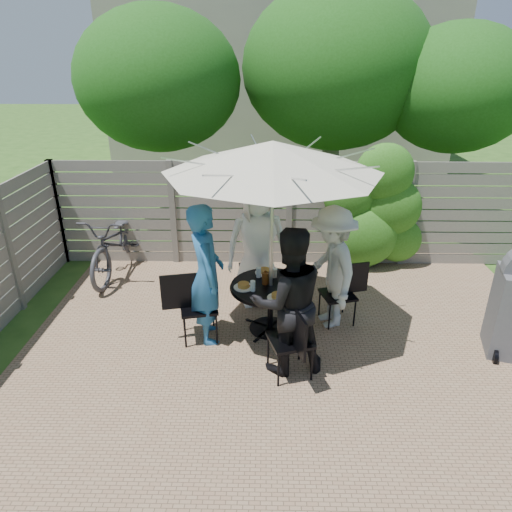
{
  "coord_description": "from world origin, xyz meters",
  "views": [
    {
      "loc": [
        -0.42,
        -4.45,
        3.48
      ],
      "look_at": [
        -0.53,
        1.03,
        1.01
      ],
      "focal_mm": 32.0,
      "sensor_mm": 36.0,
      "label": 1
    }
  ],
  "objects_px": {
    "umbrella": "(273,157)",
    "chair_back": "(255,279)",
    "plate_back": "(265,271)",
    "person_back": "(257,244)",
    "patio_table": "(270,299)",
    "chair_right": "(338,305)",
    "bicycle": "(117,242)",
    "person_front": "(288,302)",
    "plate_extra": "(290,293)",
    "plate_front": "(278,297)",
    "glass_front": "(284,289)",
    "person_left": "(207,275)",
    "chair_front": "(290,354)",
    "glass_back": "(259,272)",
    "syrup_jug": "(265,278)",
    "plate_right": "(297,281)",
    "coffee_cup": "(274,273)",
    "chair_left": "(198,319)",
    "glass_left": "(253,286)",
    "plate_left": "(244,286)",
    "person_right": "(332,268)"
  },
  "relations": [
    {
      "from": "chair_right",
      "to": "plate_back",
      "type": "distance_m",
      "value": 1.12
    },
    {
      "from": "plate_extra",
      "to": "glass_front",
      "type": "distance_m",
      "value": 0.1
    },
    {
      "from": "plate_right",
      "to": "plate_extra",
      "type": "relative_size",
      "value": 1.08
    },
    {
      "from": "plate_back",
      "to": "plate_extra",
      "type": "distance_m",
      "value": 0.68
    },
    {
      "from": "plate_right",
      "to": "glass_back",
      "type": "bearing_deg",
      "value": 163.91
    },
    {
      "from": "person_left",
      "to": "person_right",
      "type": "bearing_deg",
      "value": -90.0
    },
    {
      "from": "person_front",
      "to": "plate_left",
      "type": "distance_m",
      "value": 0.92
    },
    {
      "from": "chair_front",
      "to": "plate_front",
      "type": "distance_m",
      "value": 0.74
    },
    {
      "from": "person_back",
      "to": "plate_back",
      "type": "relative_size",
      "value": 7.23
    },
    {
      "from": "patio_table",
      "to": "glass_back",
      "type": "height_order",
      "value": "glass_back"
    },
    {
      "from": "plate_front",
      "to": "coffee_cup",
      "type": "distance_m",
      "value": 0.59
    },
    {
      "from": "person_front",
      "to": "glass_front",
      "type": "xyz_separation_m",
      "value": [
        -0.03,
        0.58,
        -0.14
      ]
    },
    {
      "from": "umbrella",
      "to": "syrup_jug",
      "type": "relative_size",
      "value": 19.72
    },
    {
      "from": "chair_right",
      "to": "syrup_jug",
      "type": "height_order",
      "value": "chair_right"
    },
    {
      "from": "chair_back",
      "to": "chair_front",
      "type": "height_order",
      "value": "chair_front"
    },
    {
      "from": "person_front",
      "to": "glass_back",
      "type": "distance_m",
      "value": 1.1
    },
    {
      "from": "person_left",
      "to": "chair_front",
      "type": "bearing_deg",
      "value": -139.3
    },
    {
      "from": "plate_back",
      "to": "glass_front",
      "type": "relative_size",
      "value": 1.86
    },
    {
      "from": "bicycle",
      "to": "chair_left",
      "type": "bearing_deg",
      "value": -46.22
    },
    {
      "from": "glass_back",
      "to": "syrup_jug",
      "type": "height_order",
      "value": "syrup_jug"
    },
    {
      "from": "person_left",
      "to": "glass_front",
      "type": "height_order",
      "value": "person_left"
    },
    {
      "from": "syrup_jug",
      "to": "plate_front",
      "type": "bearing_deg",
      "value": -68.59
    },
    {
      "from": "plate_front",
      "to": "coffee_cup",
      "type": "height_order",
      "value": "coffee_cup"
    },
    {
      "from": "chair_front",
      "to": "chair_back",
      "type": "bearing_deg",
      "value": -3.55
    },
    {
      "from": "coffee_cup",
      "to": "plate_front",
      "type": "bearing_deg",
      "value": -86.7
    },
    {
      "from": "coffee_cup",
      "to": "person_left",
      "type": "bearing_deg",
      "value": -153.6
    },
    {
      "from": "person_back",
      "to": "umbrella",
      "type": "bearing_deg",
      "value": -90.0
    },
    {
      "from": "plate_back",
      "to": "person_back",
      "type": "bearing_deg",
      "value": 103.09
    },
    {
      "from": "person_front",
      "to": "plate_extra",
      "type": "height_order",
      "value": "person_front"
    },
    {
      "from": "person_front",
      "to": "chair_left",
      "type": "bearing_deg",
      "value": -40.67
    },
    {
      "from": "person_front",
      "to": "plate_front",
      "type": "relative_size",
      "value": 6.93
    },
    {
      "from": "plate_front",
      "to": "glass_front",
      "type": "xyz_separation_m",
      "value": [
        0.08,
        0.12,
        0.05
      ]
    },
    {
      "from": "glass_front",
      "to": "bicycle",
      "type": "height_order",
      "value": "bicycle"
    },
    {
      "from": "patio_table",
      "to": "chair_right",
      "type": "distance_m",
      "value": 0.99
    },
    {
      "from": "glass_left",
      "to": "bicycle",
      "type": "relative_size",
      "value": 0.07
    },
    {
      "from": "chair_back",
      "to": "person_left",
      "type": "xyz_separation_m",
      "value": [
        -0.59,
        -1.13,
        0.64
      ]
    },
    {
      "from": "patio_table",
      "to": "plate_extra",
      "type": "height_order",
      "value": "plate_extra"
    },
    {
      "from": "person_front",
      "to": "plate_extra",
      "type": "bearing_deg",
      "value": -108.76
    },
    {
      "from": "chair_left",
      "to": "bicycle",
      "type": "height_order",
      "value": "bicycle"
    },
    {
      "from": "glass_back",
      "to": "glass_front",
      "type": "bearing_deg",
      "value": -54.91
    },
    {
      "from": "chair_front",
      "to": "plate_back",
      "type": "xyz_separation_m",
      "value": [
        -0.3,
        1.29,
        0.42
      ]
    },
    {
      "from": "chair_back",
      "to": "plate_left",
      "type": "relative_size",
      "value": 3.68
    },
    {
      "from": "umbrella",
      "to": "chair_back",
      "type": "bearing_deg",
      "value": 103.04
    },
    {
      "from": "patio_table",
      "to": "chair_right",
      "type": "relative_size",
      "value": 1.43
    },
    {
      "from": "chair_back",
      "to": "bicycle",
      "type": "relative_size",
      "value": 0.46
    },
    {
      "from": "chair_back",
      "to": "glass_front",
      "type": "height_order",
      "value": "chair_back"
    },
    {
      "from": "glass_left",
      "to": "coffee_cup",
      "type": "xyz_separation_m",
      "value": [
        0.28,
        0.4,
        -0.01
      ]
    },
    {
      "from": "plate_right",
      "to": "syrup_jug",
      "type": "distance_m",
      "value": 0.43
    },
    {
      "from": "umbrella",
      "to": "chair_right",
      "type": "height_order",
      "value": "umbrella"
    },
    {
      "from": "plate_back",
      "to": "coffee_cup",
      "type": "xyz_separation_m",
      "value": [
        0.13,
        -0.11,
        0.04
      ]
    }
  ]
}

